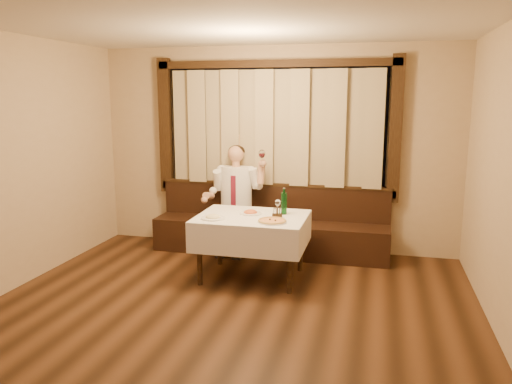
% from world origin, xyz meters
% --- Properties ---
extents(room, '(5.01, 6.01, 2.81)m').
position_xyz_m(room, '(-0.00, 0.97, 1.50)').
color(room, black).
rests_on(room, ground).
extents(banquette, '(3.20, 0.61, 0.94)m').
position_xyz_m(banquette, '(0.00, 2.72, 0.31)').
color(banquette, black).
rests_on(banquette, ground).
extents(dining_table, '(1.27, 0.97, 0.76)m').
position_xyz_m(dining_table, '(0.00, 1.70, 0.65)').
color(dining_table, black).
rests_on(dining_table, ground).
extents(pizza, '(0.33, 0.33, 0.03)m').
position_xyz_m(pizza, '(0.29, 1.46, 0.77)').
color(pizza, white).
rests_on(pizza, dining_table).
extents(pasta_red, '(0.26, 0.26, 0.09)m').
position_xyz_m(pasta_red, '(-0.04, 1.78, 0.79)').
color(pasta_red, white).
rests_on(pasta_red, dining_table).
extents(pasta_cream, '(0.27, 0.27, 0.09)m').
position_xyz_m(pasta_cream, '(-0.39, 1.45, 0.79)').
color(pasta_cream, white).
rests_on(pasta_cream, dining_table).
extents(green_bottle, '(0.07, 0.07, 0.32)m').
position_xyz_m(green_bottle, '(0.35, 1.86, 0.89)').
color(green_bottle, '#12551D').
rests_on(green_bottle, dining_table).
extents(table_wine_glass, '(0.07, 0.07, 0.18)m').
position_xyz_m(table_wine_glass, '(0.28, 1.84, 0.89)').
color(table_wine_glass, white).
rests_on(table_wine_glass, dining_table).
extents(cruet_caddy, '(0.12, 0.07, 0.12)m').
position_xyz_m(cruet_caddy, '(0.30, 1.71, 0.80)').
color(cruet_caddy, black).
rests_on(cruet_caddy, dining_table).
extents(seated_man, '(0.82, 0.61, 1.47)m').
position_xyz_m(seated_man, '(-0.48, 2.63, 0.85)').
color(seated_man, black).
rests_on(seated_man, ground).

